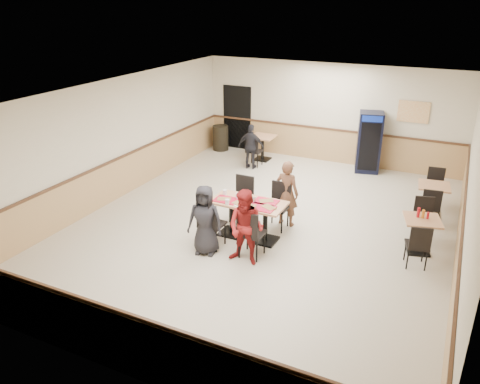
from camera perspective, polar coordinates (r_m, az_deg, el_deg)
The scene contains 20 objects.
ground at distance 10.64m, azimuth 2.94°, elevation -4.05°, with size 10.00×10.00×0.00m, color beige.
room_shell at distance 12.23m, azimuth 15.41°, elevation 1.76°, with size 10.00×10.00×10.00m.
main_table at distance 9.87m, azimuth 1.02°, elevation -2.67°, with size 1.56×0.79×0.84m.
main_chairs at distance 9.90m, azimuth 0.73°, elevation -2.74°, with size 1.39×1.83×1.06m.
diner_woman_left at distance 9.25m, azimuth -4.28°, elevation -3.43°, with size 0.71×0.46×1.44m, color black.
diner_woman_right at distance 8.86m, azimuth 0.74°, elevation -4.37°, with size 0.73×0.57×1.50m, color maroon.
diner_man_opposite at distance 10.42m, azimuth 5.73°, elevation -0.15°, with size 0.55×0.36×1.51m, color brown.
lone_diner at distance 13.89m, azimuth 1.36°, elevation 5.54°, with size 0.79×0.33×1.35m, color black.
tabletop_clutter at distance 9.68m, azimuth 0.98°, elevation -1.21°, with size 1.37×0.68×0.12m.
side_table_near at distance 10.02m, azimuth 21.19°, elevation -4.34°, with size 0.84×0.84×0.73m.
side_table_near_chair_south at distance 9.51m, azimuth 20.80°, elevation -5.95°, with size 0.43×0.43×0.93m, color black, non-canonical shape.
side_table_near_chair_north at distance 10.57m, azimuth 21.50°, elevation -3.12°, with size 0.43×0.43×0.93m, color black, non-canonical shape.
side_table_far at distance 11.83m, azimuth 22.44°, elevation -0.34°, with size 0.77×0.77×0.75m.
side_table_far_chair_south at distance 11.28m, azimuth 22.17°, elevation -1.53°, with size 0.44×0.44×0.95m, color black, non-canonical shape.
side_table_far_chair_north at distance 12.40m, azimuth 22.65°, elevation 0.54°, with size 0.44×0.44×0.95m, color black, non-canonical shape.
condiment_caddy at distance 9.93m, azimuth 21.32°, elevation -2.47°, with size 0.23×0.06×0.20m.
back_table at distance 14.71m, azimuth 2.78°, elevation 5.86°, with size 0.73×0.73×0.78m.
back_table_chair_lone at distance 14.17m, azimuth 1.79°, elevation 5.11°, with size 0.45×0.45×0.98m, color black, non-canonical shape.
pepsi_cooler at distance 14.12m, azimuth 15.46°, elevation 5.87°, with size 0.80×0.80×1.76m.
trash_bin at distance 15.73m, azimuth -2.38°, elevation 6.61°, with size 0.52×0.52×0.82m, color black.
Camera 1 is at (3.60, -8.78, 4.81)m, focal length 35.00 mm.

